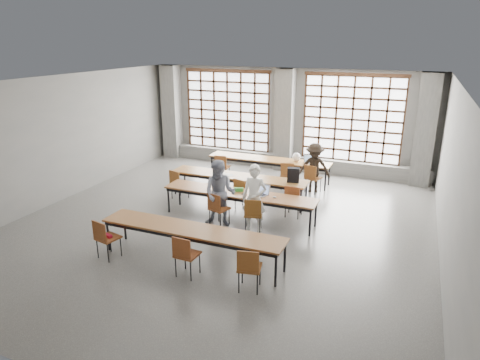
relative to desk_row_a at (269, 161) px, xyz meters
The scene contains 40 objects.
floor 3.83m from the desk_row_a, 89.15° to the right, with size 11.00×11.00×0.00m, color #52524F.
ceiling 4.72m from the desk_row_a, 89.15° to the right, with size 11.00×11.00×0.00m, color silver.
wall_back 2.04m from the desk_row_a, 88.14° to the left, with size 10.00×10.00×0.00m, color slate.
wall_front 9.33m from the desk_row_a, 89.65° to the right, with size 10.00×10.00×0.00m, color slate.
wall_left 6.31m from the desk_row_a, 142.68° to the right, with size 11.00×11.00×0.00m, color slate.
wall_right 6.40m from the desk_row_a, 36.70° to the right, with size 11.00×11.00×0.00m, color slate.
column_left 4.80m from the desk_row_a, 161.91° to the left, with size 0.60×0.55×3.50m, color #555552.
column_mid 1.81m from the desk_row_a, 87.78° to the left, with size 0.60×0.55×3.50m, color #555552.
column_right 4.90m from the desk_row_a, 17.67° to the left, with size 0.60×0.55×3.50m, color #555552.
window_left 3.01m from the desk_row_a, 143.00° to the left, with size 3.32×0.12×3.00m.
window_right 3.09m from the desk_row_a, 35.63° to the left, with size 3.32×0.12×3.00m.
sill_ledge 1.59m from the desk_row_a, 87.90° to the left, with size 9.80×0.35×0.50m, color #555552.
desk_row_a is the anchor object (origin of this frame).
desk_row_b 2.03m from the desk_row_a, 96.74° to the right, with size 4.00×0.70×0.73m.
desk_row_c 3.31m from the desk_row_a, 84.35° to the right, with size 4.00×0.70×0.73m.
desk_row_d 5.67m from the desk_row_a, 87.47° to the right, with size 4.00×0.70×0.73m.
chair_back_left 1.53m from the desk_row_a, 155.70° to the right, with size 0.45×0.46×0.88m.
chair_back_mid 1.04m from the desk_row_a, 37.59° to the right, with size 0.49×0.50×0.88m.
chair_back_right 1.70m from the desk_row_a, 21.65° to the right, with size 0.52×0.53×0.88m.
chair_mid_left 3.23m from the desk_row_a, 125.18° to the right, with size 0.52×0.52×0.88m.
chair_mid_centre 2.65m from the desk_row_a, 86.94° to the right, with size 0.52×0.52×0.88m.
chair_mid_right 3.07m from the desk_row_a, 59.40° to the right, with size 0.42×0.43×0.88m.
chair_front_left 3.93m from the desk_row_a, 89.93° to the right, with size 0.52×0.52×0.88m.
chair_front_right 4.04m from the desk_row_a, 76.43° to the right, with size 0.52×0.52×0.88m.
chair_near_left 6.47m from the desk_row_a, 103.11° to the right, with size 0.50×0.50×0.88m.
chair_near_mid 6.31m from the desk_row_a, 85.94° to the right, with size 0.44×0.45×0.88m.
chair_near_right 6.54m from the desk_row_a, 74.32° to the right, with size 0.50×0.50×0.88m.
student_male 3.91m from the desk_row_a, 76.29° to the right, with size 0.60×0.40×1.66m, color white.
student_female 3.80m from the desk_row_a, 89.61° to the right, with size 0.81×0.63×1.67m, color #172147.
student_back 1.68m from the desk_row_a, 17.35° to the right, with size 0.97×0.56×1.50m, color black.
laptop_front 3.32m from the desk_row_a, 74.28° to the right, with size 0.45×0.42×0.26m.
laptop_back 1.33m from the desk_row_a, ahead, with size 0.46×0.43×0.26m.
mouse 3.55m from the desk_row_a, 68.96° to the right, with size 0.10×0.06×0.04m, color silver.
green_box 3.23m from the desk_row_a, 85.10° to the right, with size 0.25×0.09×0.09m, color #31862B.
phone 3.43m from the desk_row_a, 81.53° to the right, with size 0.13×0.06×0.01m, color black.
paper_sheet_a 2.13m from the desk_row_a, 113.12° to the right, with size 0.30×0.21×0.00m, color white.
paper_sheet_b 2.13m from the desk_row_a, 104.61° to the right, with size 0.30×0.21×0.00m, color white.
backpack 2.40m from the desk_row_a, 55.23° to the right, with size 0.32×0.20×0.40m, color black.
plastic_bag 0.93m from the desk_row_a, ahead, with size 0.26×0.21×0.29m, color white.
red_pouch 6.39m from the desk_row_a, 103.12° to the right, with size 0.20×0.08×0.06m, color #A3142A.
Camera 1 is at (4.18, -8.92, 4.44)m, focal length 32.00 mm.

